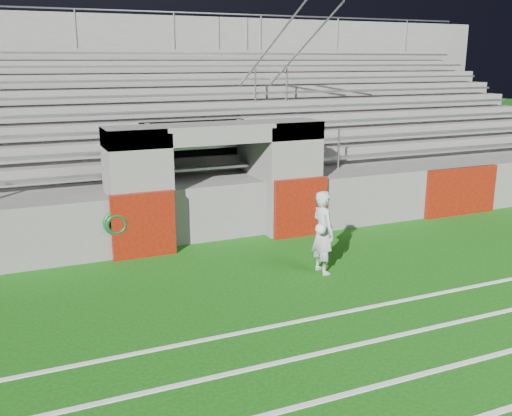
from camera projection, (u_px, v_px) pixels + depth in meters
name	position (u px, v px, depth m)	size (l,w,h in m)	color
ground	(287.00, 295.00, 9.82)	(90.00, 90.00, 0.00)	#124E0D
stadium_structure	(165.00, 147.00, 16.52)	(26.00, 8.48, 5.42)	#5F5C5A
goalkeeper_with_ball	(323.00, 232.00, 10.68)	(0.52, 0.68, 1.59)	#A5A9AE
hose_coil	(116.00, 224.00, 11.33)	(0.52, 0.14, 0.52)	#0E4715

